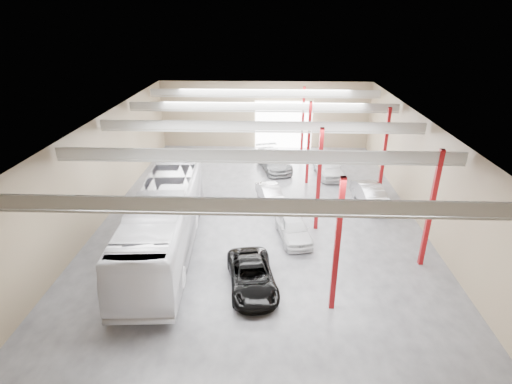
# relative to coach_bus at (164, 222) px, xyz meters

# --- Properties ---
(depot_shell) EXTENTS (22.12, 32.12, 7.06)m
(depot_shell) POSITION_rel_coach_bus_xyz_m (5.80, 5.57, 3.02)
(depot_shell) COLOR #424247
(depot_shell) RESTS_ON ground
(coach_bus) EXTENTS (4.22, 14.21, 3.91)m
(coach_bus) POSITION_rel_coach_bus_xyz_m (0.00, 0.00, 0.00)
(coach_bus) COLOR white
(coach_bus) RESTS_ON ground
(black_sedan) EXTENTS (3.19, 5.42, 1.42)m
(black_sedan) POSITION_rel_coach_bus_xyz_m (5.44, -3.48, -1.24)
(black_sedan) COLOR black
(black_sedan) RESTS_ON ground
(car_row_a) EXTENTS (2.58, 4.70, 1.52)m
(car_row_a) POSITION_rel_coach_bus_xyz_m (7.87, 1.72, -1.19)
(car_row_a) COLOR silver
(car_row_a) RESTS_ON ground
(car_row_b) EXTENTS (2.53, 4.26, 1.33)m
(car_row_b) POSITION_rel_coach_bus_xyz_m (6.38, 7.03, -1.29)
(car_row_b) COLOR #B5B4B9
(car_row_b) RESTS_ON ground
(car_row_c) EXTENTS (3.84, 6.24, 1.69)m
(car_row_c) POSITION_rel_coach_bus_xyz_m (6.63, 14.40, -1.11)
(car_row_c) COLOR gray
(car_row_c) RESTS_ON ground
(car_right_near) EXTENTS (2.40, 4.95, 1.56)m
(car_right_near) POSITION_rel_coach_bus_xyz_m (13.97, 6.91, -1.17)
(car_right_near) COLOR #A4A4A8
(car_right_near) RESTS_ON ground
(car_right_far) EXTENTS (2.71, 5.25, 1.71)m
(car_right_far) POSITION_rel_coach_bus_xyz_m (11.51, 12.83, -1.10)
(car_right_far) COLOR silver
(car_right_far) RESTS_ON ground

